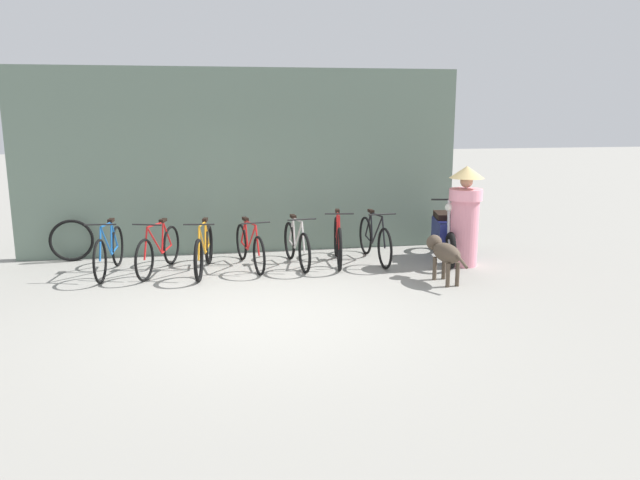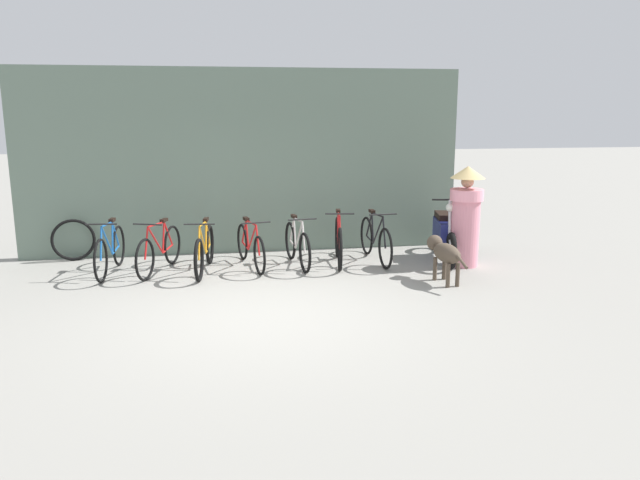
{
  "view_description": "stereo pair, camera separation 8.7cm",
  "coord_description": "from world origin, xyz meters",
  "px_view_note": "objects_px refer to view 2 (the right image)",
  "views": [
    {
      "loc": [
        -0.62,
        -7.47,
        2.53
      ],
      "look_at": [
        0.95,
        1.25,
        0.65
      ],
      "focal_mm": 35.0,
      "sensor_mm": 36.0,
      "label": 1
    },
    {
      "loc": [
        -0.54,
        -7.48,
        2.53
      ],
      "look_at": [
        0.95,
        1.25,
        0.65
      ],
      "focal_mm": 35.0,
      "sensor_mm": 36.0,
      "label": 2
    }
  ],
  "objects_px": {
    "bicycle_0": "(110,251)",
    "spare_tire_left": "(73,240)",
    "bicycle_3": "(250,247)",
    "bicycle_4": "(297,245)",
    "bicycle_5": "(339,242)",
    "bicycle_6": "(376,240)",
    "person_in_robes": "(466,214)",
    "bicycle_1": "(159,250)",
    "stray_dog": "(444,252)",
    "bicycle_2": "(205,251)",
    "motorcycle": "(445,234)"
  },
  "relations": [
    {
      "from": "bicycle_0",
      "to": "bicycle_2",
      "type": "height_order",
      "value": "bicycle_0"
    },
    {
      "from": "bicycle_0",
      "to": "stray_dog",
      "type": "relative_size",
      "value": 1.49
    },
    {
      "from": "bicycle_6",
      "to": "person_in_robes",
      "type": "bearing_deg",
      "value": 65.89
    },
    {
      "from": "bicycle_1",
      "to": "bicycle_2",
      "type": "height_order",
      "value": "bicycle_2"
    },
    {
      "from": "bicycle_0",
      "to": "bicycle_4",
      "type": "xyz_separation_m",
      "value": [
        2.93,
        -0.01,
        -0.01
      ]
    },
    {
      "from": "bicycle_3",
      "to": "bicycle_5",
      "type": "xyz_separation_m",
      "value": [
        1.45,
        -0.0,
        0.03
      ]
    },
    {
      "from": "bicycle_2",
      "to": "stray_dog",
      "type": "xyz_separation_m",
      "value": [
        3.49,
        -1.18,
        0.1
      ]
    },
    {
      "from": "bicycle_4",
      "to": "bicycle_5",
      "type": "bearing_deg",
      "value": 87.81
    },
    {
      "from": "bicycle_2",
      "to": "bicycle_5",
      "type": "distance_m",
      "value": 2.19
    },
    {
      "from": "person_in_robes",
      "to": "spare_tire_left",
      "type": "relative_size",
      "value": 2.28
    },
    {
      "from": "bicycle_6",
      "to": "person_in_robes",
      "type": "distance_m",
      "value": 1.54
    },
    {
      "from": "bicycle_3",
      "to": "motorcycle",
      "type": "bearing_deg",
      "value": 78.14
    },
    {
      "from": "bicycle_0",
      "to": "stray_dog",
      "type": "bearing_deg",
      "value": 81.22
    },
    {
      "from": "bicycle_0",
      "to": "bicycle_1",
      "type": "bearing_deg",
      "value": 95.12
    },
    {
      "from": "bicycle_0",
      "to": "spare_tire_left",
      "type": "bearing_deg",
      "value": -136.3
    },
    {
      "from": "bicycle_0",
      "to": "bicycle_3",
      "type": "xyz_separation_m",
      "value": [
        2.17,
        0.05,
        -0.02
      ]
    },
    {
      "from": "bicycle_3",
      "to": "bicycle_6",
      "type": "bearing_deg",
      "value": 79.65
    },
    {
      "from": "bicycle_4",
      "to": "bicycle_6",
      "type": "bearing_deg",
      "value": 87.16
    },
    {
      "from": "bicycle_2",
      "to": "motorcycle",
      "type": "distance_m",
      "value": 4.01
    },
    {
      "from": "bicycle_6",
      "to": "bicycle_3",
      "type": "bearing_deg",
      "value": -91.75
    },
    {
      "from": "bicycle_2",
      "to": "person_in_robes",
      "type": "xyz_separation_m",
      "value": [
        4.17,
        -0.3,
        0.52
      ]
    },
    {
      "from": "bicycle_4",
      "to": "bicycle_0",
      "type": "bearing_deg",
      "value": -96.6
    },
    {
      "from": "bicycle_1",
      "to": "bicycle_6",
      "type": "distance_m",
      "value": 3.52
    },
    {
      "from": "bicycle_4",
      "to": "stray_dog",
      "type": "height_order",
      "value": "bicycle_4"
    },
    {
      "from": "bicycle_4",
      "to": "motorcycle",
      "type": "xyz_separation_m",
      "value": [
        2.52,
        0.02,
        0.1
      ]
    },
    {
      "from": "bicycle_3",
      "to": "stray_dog",
      "type": "height_order",
      "value": "bicycle_3"
    },
    {
      "from": "stray_dog",
      "to": "bicycle_1",
      "type": "bearing_deg",
      "value": 65.16
    },
    {
      "from": "bicycle_1",
      "to": "bicycle_3",
      "type": "xyz_separation_m",
      "value": [
        1.43,
        0.06,
        -0.01
      ]
    },
    {
      "from": "bicycle_2",
      "to": "bicycle_6",
      "type": "height_order",
      "value": "bicycle_6"
    },
    {
      "from": "bicycle_5",
      "to": "spare_tire_left",
      "type": "height_order",
      "value": "bicycle_5"
    },
    {
      "from": "spare_tire_left",
      "to": "stray_dog",
      "type": "bearing_deg",
      "value": -22.07
    },
    {
      "from": "bicycle_6",
      "to": "stray_dog",
      "type": "xyz_separation_m",
      "value": [
        0.67,
        -1.41,
        0.09
      ]
    },
    {
      "from": "stray_dog",
      "to": "person_in_robes",
      "type": "xyz_separation_m",
      "value": [
        0.68,
        0.88,
        0.41
      ]
    },
    {
      "from": "bicycle_0",
      "to": "motorcycle",
      "type": "height_order",
      "value": "motorcycle"
    },
    {
      "from": "bicycle_3",
      "to": "bicycle_5",
      "type": "height_order",
      "value": "bicycle_5"
    },
    {
      "from": "bicycle_5",
      "to": "bicycle_6",
      "type": "height_order",
      "value": "bicycle_5"
    },
    {
      "from": "bicycle_4",
      "to": "person_in_robes",
      "type": "relative_size",
      "value": 0.98
    },
    {
      "from": "bicycle_4",
      "to": "bicycle_6",
      "type": "xyz_separation_m",
      "value": [
        1.33,
        0.09,
        0.02
      ]
    },
    {
      "from": "bicycle_4",
      "to": "motorcycle",
      "type": "relative_size",
      "value": 0.85
    },
    {
      "from": "bicycle_5",
      "to": "spare_tire_left",
      "type": "bearing_deg",
      "value": -93.22
    },
    {
      "from": "bicycle_1",
      "to": "bicycle_5",
      "type": "relative_size",
      "value": 0.97
    },
    {
      "from": "bicycle_3",
      "to": "bicycle_4",
      "type": "bearing_deg",
      "value": 74.79
    },
    {
      "from": "bicycle_1",
      "to": "motorcycle",
      "type": "bearing_deg",
      "value": 109.13
    },
    {
      "from": "bicycle_0",
      "to": "bicycle_6",
      "type": "bearing_deg",
      "value": 97.39
    },
    {
      "from": "bicycle_1",
      "to": "bicycle_4",
      "type": "distance_m",
      "value": 2.18
    },
    {
      "from": "stray_dog",
      "to": "spare_tire_left",
      "type": "distance_m",
      "value": 6.12
    },
    {
      "from": "bicycle_0",
      "to": "bicycle_2",
      "type": "distance_m",
      "value": 1.45
    },
    {
      "from": "bicycle_2",
      "to": "spare_tire_left",
      "type": "xyz_separation_m",
      "value": [
        -2.18,
        1.12,
        0.01
      ]
    },
    {
      "from": "bicycle_2",
      "to": "bicycle_4",
      "type": "bearing_deg",
      "value": 103.77
    },
    {
      "from": "bicycle_0",
      "to": "spare_tire_left",
      "type": "xyz_separation_m",
      "value": [
        -0.74,
        0.97,
        -0.0
      ]
    }
  ]
}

